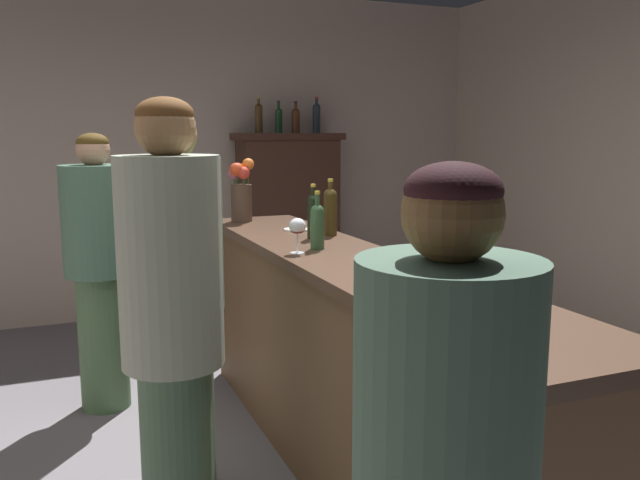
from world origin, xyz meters
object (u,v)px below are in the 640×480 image
Objects in this scene: bar_counter at (346,366)px; flower_arrangement at (241,189)px; cheese_plate at (297,230)px; display_bottle_midleft at (279,119)px; display_bottle_midright at (316,116)px; wine_bottle_merlot at (317,224)px; patron_in_navy at (99,262)px; display_bottle_left at (259,117)px; patron_in_grey at (178,293)px; patron_redhead at (173,339)px; wine_glass_mid at (458,269)px; wine_bottle_chardonnay at (330,210)px; wine_bottle_rose at (313,214)px; wine_glass_front at (297,228)px; display_cabinet at (288,218)px; display_bottle_center at (296,119)px.

bar_counter is 7.80× the size of flower_arrangement.
bar_counter is 1.00m from cheese_plate.
bar_counter is at bearing -85.12° from flower_arrangement.
display_bottle_midleft is 0.36m from display_bottle_midright.
wine_bottle_merlot is at bearing -104.90° from display_bottle_midleft.
display_bottle_midleft is at bearing 86.58° from patron_in_navy.
display_bottle_left reaches higher than patron_in_navy.
patron_in_grey is at bearing -122.19° from display_bottle_midright.
patron_redhead is at bearing -71.59° from patron_in_grey.
display_bottle_left reaches higher than wine_glass_mid.
patron_in_grey is at bearing -116.64° from display_bottle_midleft.
display_bottle_midleft is (0.60, 2.07, 0.68)m from cheese_plate.
wine_bottle_chardonnay is 1.10m from patron_in_grey.
flower_arrangement reaches higher than wine_glass_mid.
bar_counter is 10.71× the size of wine_bottle_rose.
flower_arrangement is at bearing 93.00° from patron_in_grey.
patron_in_navy is at bearing 127.88° from wine_glass_front.
patron_redhead is at bearing -113.86° from display_bottle_midleft.
wine_bottle_chardonnay is 0.43m from wine_bottle_merlot.
display_cabinet reaches higher than wine_bottle_rose.
cheese_plate is 1.12m from patron_in_grey.
bar_counter is 3.20m from display_bottle_left.
display_bottle_center is at bearing 74.34° from wine_bottle_chardonnay.
wine_glass_front is 0.59× the size of display_bottle_midleft.
display_bottle_left is at bearing 89.91° from patron_in_navy.
display_bottle_midright reaches higher than wine_bottle_merlot.
patron_in_grey is at bearing -168.09° from wine_bottle_merlot.
wine_bottle_merlot is 0.16× the size of patron_redhead.
bar_counter is 11.07× the size of wine_bottle_merlot.
wine_bottle_merlot reaches higher than wine_glass_mid.
wine_bottle_rose is 0.95m from patron_in_grey.
wine_glass_front is 0.73m from cheese_plate.
wine_bottle_rose is 0.83m from flower_arrangement.
bar_counter is 0.85m from patron_in_grey.
display_cabinet is at bearing 0.00° from display_bottle_midleft.
bar_counter is at bearing -9.70° from patron_in_navy.
patron_in_navy is (-0.95, 0.99, -0.30)m from wine_bottle_merlot.
display_bottle_center is at bearing 71.94° from wine_bottle_rose.
display_bottle_midleft is (0.69, 3.83, 0.56)m from wine_glass_mid.
flower_arrangement is at bearing 109.82° from cheese_plate.
flower_arrangement is 1.81m from display_bottle_midleft.
wine_glass_mid is 2.37m from patron_in_navy.
wine_glass_front is 0.42× the size of flower_arrangement.
wine_bottle_chardonnay is 0.81m from flower_arrangement.
wine_glass_mid is at bearing -82.04° from wine_glass_front.
display_bottle_midleft reaches higher than wine_glass_front.
bar_counter is 0.85m from wine_bottle_rose.
wine_bottle_rose reaches higher than bar_counter.
wine_bottle_rose is 2.51m from display_bottle_midleft.
display_cabinet is 3.92m from wine_glass_mid.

